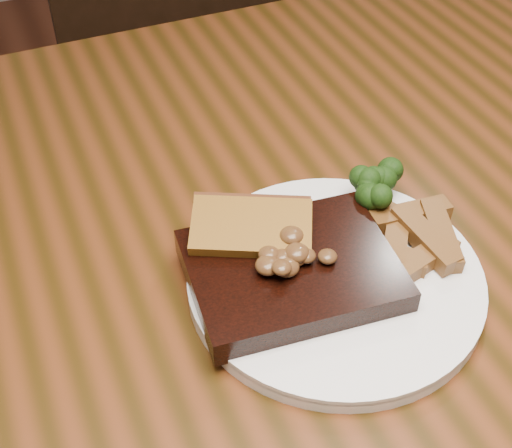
{
  "coord_description": "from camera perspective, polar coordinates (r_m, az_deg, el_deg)",
  "views": [
    {
      "loc": [
        -0.17,
        -0.43,
        1.22
      ],
      "look_at": [
        0.01,
        0.0,
        0.78
      ],
      "focal_mm": 50.0,
      "sensor_mm": 36.0,
      "label": 1
    }
  ],
  "objects": [
    {
      "name": "dining_table",
      "position": [
        0.73,
        -0.68,
        -7.35
      ],
      "size": [
        1.6,
        0.9,
        0.75
      ],
      "color": "#512610",
      "rests_on": "ground"
    },
    {
      "name": "chair_far",
      "position": [
        1.41,
        -6.73,
        10.99
      ],
      "size": [
        0.42,
        0.42,
        0.86
      ],
      "rotation": [
        0.0,
        0.0,
        3.1
      ],
      "color": "black",
      "rests_on": "ground"
    },
    {
      "name": "plate",
      "position": [
        0.63,
        6.31,
        -4.56
      ],
      "size": [
        0.28,
        0.28,
        0.01
      ],
      "primitive_type": "cylinder",
      "rotation": [
        0.0,
        0.0,
        0.08
      ],
      "color": "white",
      "rests_on": "dining_table"
    },
    {
      "name": "steak",
      "position": [
        0.61,
        2.86,
        -3.79
      ],
      "size": [
        0.18,
        0.15,
        0.03
      ],
      "primitive_type": "cube",
      "rotation": [
        0.0,
        0.0,
        -0.09
      ],
      "color": "black",
      "rests_on": "plate"
    },
    {
      "name": "steak_bone",
      "position": [
        0.58,
        5.37,
        -8.1
      ],
      "size": [
        0.13,
        0.02,
        0.02
      ],
      "primitive_type": "cube",
      "rotation": [
        0.0,
        0.0,
        -0.09
      ],
      "color": "beige",
      "rests_on": "plate"
    },
    {
      "name": "mushroom_pile",
      "position": [
        0.59,
        3.15,
        -2.19
      ],
      "size": [
        0.06,
        0.06,
        0.03
      ],
      "primitive_type": null,
      "color": "#4F3619",
      "rests_on": "steak"
    },
    {
      "name": "garlic_bread",
      "position": [
        0.63,
        -0.36,
        -1.82
      ],
      "size": [
        0.12,
        0.1,
        0.02
      ],
      "primitive_type": "cube",
      "rotation": [
        0.0,
        0.0,
        -0.46
      ],
      "color": "brown",
      "rests_on": "plate"
    },
    {
      "name": "potato_wedges",
      "position": [
        0.65,
        11.88,
        -1.43
      ],
      "size": [
        0.1,
        0.1,
        0.02
      ],
      "primitive_type": null,
      "color": "brown",
      "rests_on": "plate"
    },
    {
      "name": "broccoli_cluster",
      "position": [
        0.68,
        9.22,
        2.45
      ],
      "size": [
        0.07,
        0.07,
        0.04
      ],
      "primitive_type": null,
      "color": "#19320B",
      "rests_on": "plate"
    }
  ]
}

